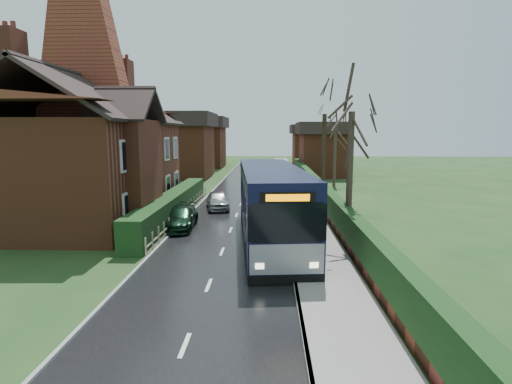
{
  "coord_description": "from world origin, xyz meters",
  "views": [
    {
      "loc": [
        2.12,
        -19.33,
        5.37
      ],
      "look_at": [
        1.32,
        4.26,
        1.8
      ],
      "focal_mm": 28.0,
      "sensor_mm": 36.0,
      "label": 1
    }
  ],
  "objects_px": {
    "bus": "(271,205)",
    "car_silver": "(218,200)",
    "car_green": "(180,218)",
    "bus_stop_sign": "(308,221)",
    "telegraph_pole": "(323,177)",
    "brick_house": "(92,148)"
  },
  "relations": [
    {
      "from": "car_silver",
      "to": "bus_stop_sign",
      "type": "height_order",
      "value": "bus_stop_sign"
    },
    {
      "from": "bus",
      "to": "bus_stop_sign",
      "type": "xyz_separation_m",
      "value": [
        1.54,
        -2.79,
        -0.14
      ]
    },
    {
      "from": "brick_house",
      "to": "bus",
      "type": "distance_m",
      "value": 12.22
    },
    {
      "from": "bus",
      "to": "telegraph_pole",
      "type": "distance_m",
      "value": 2.98
    },
    {
      "from": "bus",
      "to": "car_green",
      "type": "height_order",
      "value": "bus"
    },
    {
      "from": "bus",
      "to": "car_silver",
      "type": "xyz_separation_m",
      "value": [
        -3.7,
        8.15,
        -1.18
      ]
    },
    {
      "from": "brick_house",
      "to": "car_green",
      "type": "bearing_deg",
      "value": -22.16
    },
    {
      "from": "car_silver",
      "to": "telegraph_pole",
      "type": "height_order",
      "value": "telegraph_pole"
    },
    {
      "from": "bus",
      "to": "car_silver",
      "type": "relative_size",
      "value": 3.33
    },
    {
      "from": "bus",
      "to": "car_silver",
      "type": "height_order",
      "value": "bus"
    },
    {
      "from": "brick_house",
      "to": "bus",
      "type": "xyz_separation_m",
      "value": [
        10.94,
        -4.82,
        -2.57
      ]
    },
    {
      "from": "bus_stop_sign",
      "to": "car_silver",
      "type": "bearing_deg",
      "value": 95.55
    },
    {
      "from": "car_green",
      "to": "bus",
      "type": "bearing_deg",
      "value": -27.75
    },
    {
      "from": "car_green",
      "to": "bus_stop_sign",
      "type": "bearing_deg",
      "value": -40.39
    },
    {
      "from": "bus",
      "to": "bus_stop_sign",
      "type": "distance_m",
      "value": 3.19
    },
    {
      "from": "bus",
      "to": "bus_stop_sign",
      "type": "relative_size",
      "value": 4.83
    },
    {
      "from": "car_silver",
      "to": "telegraph_pole",
      "type": "xyz_separation_m",
      "value": [
        6.3,
        -7.57,
        2.53
      ]
    },
    {
      "from": "car_silver",
      "to": "telegraph_pole",
      "type": "relative_size",
      "value": 0.59
    },
    {
      "from": "bus",
      "to": "car_green",
      "type": "relative_size",
      "value": 2.93
    },
    {
      "from": "brick_house",
      "to": "bus_stop_sign",
      "type": "relative_size",
      "value": 5.78
    },
    {
      "from": "bus",
      "to": "telegraph_pole",
      "type": "height_order",
      "value": "telegraph_pole"
    },
    {
      "from": "car_silver",
      "to": "car_green",
      "type": "bearing_deg",
      "value": -114.97
    }
  ]
}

